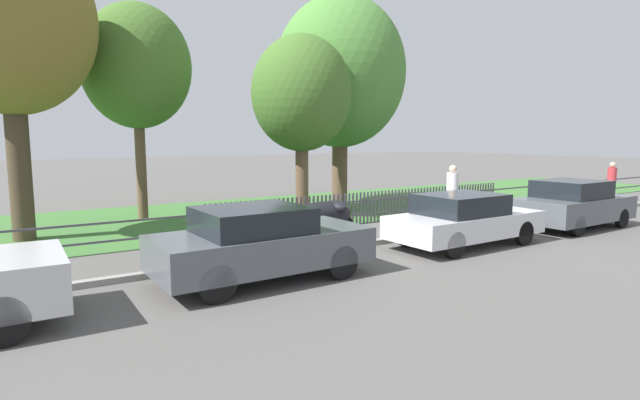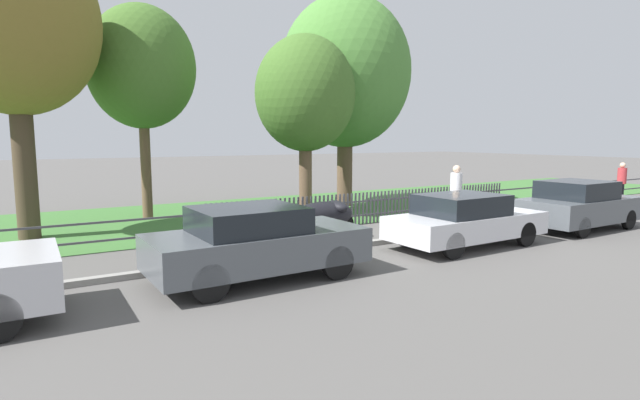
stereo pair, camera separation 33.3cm
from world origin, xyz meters
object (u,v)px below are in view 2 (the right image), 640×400
(tree_behind_motorcycle, at_px, (142,68))
(pedestrian_near_fence, at_px, (622,180))
(parked_car_black_saloon, at_px, (256,242))
(tree_nearest_kerb, at_px, (14,23))
(tree_mid_park, at_px, (305,94))
(parked_car_red_compact, at_px, (579,205))
(tree_far_left, at_px, (345,73))
(parked_car_navy_estate, at_px, (465,220))
(covered_motorcycle, at_px, (323,216))
(pedestrian_by_lamp, at_px, (456,190))

(tree_behind_motorcycle, distance_m, pedestrian_near_fence, 18.53)
(parked_car_black_saloon, relative_size, pedestrian_near_fence, 2.44)
(tree_nearest_kerb, xyz_separation_m, tree_mid_park, (8.03, -0.53, -1.44))
(parked_car_red_compact, xyz_separation_m, pedestrian_near_fence, (6.87, 2.43, 0.23))
(parked_car_red_compact, relative_size, tree_nearest_kerb, 0.49)
(tree_far_left, bearing_deg, parked_car_navy_estate, -102.03)
(covered_motorcycle, bearing_deg, tree_far_left, 47.03)
(tree_mid_park, bearing_deg, parked_car_red_compact, -47.35)
(parked_car_black_saloon, bearing_deg, parked_car_navy_estate, -1.29)
(parked_car_red_compact, bearing_deg, parked_car_navy_estate, 178.42)
(parked_car_red_compact, xyz_separation_m, tree_nearest_kerb, (-13.64, 6.62, 4.77))
(tree_nearest_kerb, relative_size, tree_far_left, 0.99)
(parked_car_navy_estate, xyz_separation_m, tree_behind_motorcycle, (-5.67, 8.27, 4.16))
(tree_nearest_kerb, relative_size, tree_mid_park, 1.32)
(tree_nearest_kerb, xyz_separation_m, tree_far_left, (10.67, 1.06, -0.40))
(tree_mid_park, xyz_separation_m, pedestrian_near_fence, (12.48, -3.66, -3.10))
(covered_motorcycle, bearing_deg, parked_car_black_saloon, -144.33)
(parked_car_black_saloon, bearing_deg, tree_far_left, 45.83)
(covered_motorcycle, xyz_separation_m, tree_far_left, (4.11, 5.11, 4.45))
(parked_car_black_saloon, distance_m, pedestrian_by_lamp, 8.26)
(tree_far_left, distance_m, pedestrian_by_lamp, 6.54)
(parked_car_black_saloon, height_order, parked_car_navy_estate, parked_car_black_saloon)
(covered_motorcycle, relative_size, tree_mid_park, 0.35)
(parked_car_red_compact, height_order, tree_behind_motorcycle, tree_behind_motorcycle)
(parked_car_navy_estate, xyz_separation_m, tree_mid_park, (-1.02, 6.05, 3.38))
(covered_motorcycle, relative_size, tree_nearest_kerb, 0.27)
(parked_car_navy_estate, distance_m, parked_car_red_compact, 4.60)
(pedestrian_near_fence, xyz_separation_m, pedestrian_by_lamp, (-9.11, 0.17, 0.08))
(parked_car_navy_estate, distance_m, tree_nearest_kerb, 12.18)
(pedestrian_near_fence, distance_m, pedestrian_by_lamp, 9.11)
(tree_nearest_kerb, bearing_deg, tree_far_left, 5.67)
(pedestrian_by_lamp, bearing_deg, parked_car_black_saloon, 167.27)
(parked_car_red_compact, xyz_separation_m, tree_behind_motorcycle, (-10.27, 8.31, 4.11))
(tree_far_left, bearing_deg, covered_motorcycle, -128.81)
(tree_mid_park, bearing_deg, pedestrian_by_lamp, -45.99)
(tree_nearest_kerb, bearing_deg, parked_car_black_saloon, -61.60)
(parked_car_navy_estate, height_order, pedestrian_by_lamp, pedestrian_by_lamp)
(parked_car_red_compact, bearing_deg, tree_behind_motorcycle, 139.98)
(pedestrian_near_fence, bearing_deg, tree_behind_motorcycle, -30.30)
(parked_car_black_saloon, relative_size, parked_car_red_compact, 1.05)
(tree_mid_park, relative_size, tree_far_left, 0.75)
(tree_far_left, xyz_separation_m, pedestrian_by_lamp, (0.73, -5.08, -4.06))
(tree_nearest_kerb, height_order, pedestrian_near_fence, tree_nearest_kerb)
(parked_car_navy_estate, relative_size, tree_far_left, 0.51)
(tree_nearest_kerb, bearing_deg, pedestrian_near_fence, -11.55)
(pedestrian_near_fence, bearing_deg, tree_nearest_kerb, -22.90)
(tree_behind_motorcycle, height_order, pedestrian_near_fence, tree_behind_motorcycle)
(parked_car_navy_estate, bearing_deg, tree_far_left, 77.09)
(tree_far_left, height_order, pedestrian_by_lamp, tree_far_left)
(covered_motorcycle, height_order, tree_mid_park, tree_mid_park)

